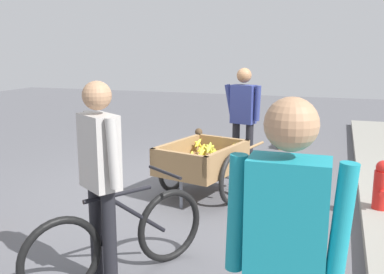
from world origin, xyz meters
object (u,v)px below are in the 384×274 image
Objects in this scene: mixed_fruit_crate at (289,142)px; dog at (200,138)px; vendor_person at (243,112)px; fruit_cart at (203,163)px; cyclist_person at (100,167)px; bystander_person at (286,251)px; bicycle at (120,238)px; fire_hydrant at (382,190)px.

dog is at bearing -60.80° from mixed_fruit_crate.
mixed_fruit_crate is at bearing 167.01° from vendor_person.
vendor_person reaches higher than fruit_cart.
dog is 1.43× the size of mixed_fruit_crate.
fruit_cart is 1.12× the size of vendor_person.
fruit_cart is 2.35m from cyclist_person.
cyclist_person is at bearing 8.06° from dog.
vendor_person reaches higher than dog.
cyclist_person is at bearing -124.45° from bystander_person.
bicycle is at bearing -0.92° from fruit_cart.
bicycle reaches higher than dog.
bicycle is at bearing -5.41° from vendor_person.
dog reaches higher than mixed_fruit_crate.
fire_hydrant is 1.52× the size of mixed_fruit_crate.
mixed_fruit_crate is (-3.20, -1.36, -0.21)m from fire_hydrant.
fruit_cart is 3.66m from bystander_person.
vendor_person is at bearing -123.07° from fire_hydrant.
dog is (-4.43, -0.73, -0.08)m from bicycle.
bystander_person is at bearing 21.18° from dog.
fire_hydrant is 3.48m from mixed_fruit_crate.
bicycle is 2.97m from fire_hydrant.
cyclist_person reaches higher than dog.
bystander_person reaches higher than vendor_person.
bystander_person reaches higher than cyclist_person.
cyclist_person is 0.97× the size of bystander_person.
bicycle is 1.98m from bystander_person.
fruit_cart is 2.66× the size of fire_hydrant.
vendor_person reaches higher than mixed_fruit_crate.
cyclist_person is (0.13, -0.08, 0.63)m from bicycle.
vendor_person is 3.61× the size of mixed_fruit_crate.
cyclist_person is 3.18m from fire_hydrant.
bystander_person is at bearing 55.55° from cyclist_person.
bicycle is 2.26× the size of dog.
cyclist_person is at bearing -9.01° from mixed_fruit_crate.
mixed_fruit_crate is at bearing 166.67° from fruit_cart.
bystander_person reaches higher than dog.
bicycle is (3.25, -0.31, -0.60)m from vendor_person.
bicycle is at bearing 9.33° from dog.
dog is at bearing -129.61° from fire_hydrant.
vendor_person is 3.32m from bicycle.
bystander_person is at bearing -11.94° from fire_hydrant.
cyclist_person reaches higher than fire_hydrant.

